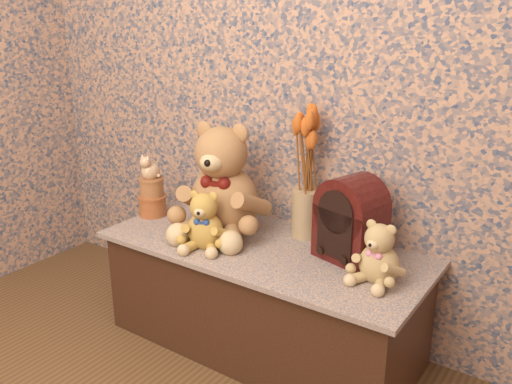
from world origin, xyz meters
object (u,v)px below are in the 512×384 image
(teddy_large, at_px, (224,174))
(biscuit_tin_lower, at_px, (153,206))
(teddy_medium, at_px, (205,217))
(teddy_small, at_px, (380,249))
(ceramic_vase, at_px, (306,213))
(cathedral_radio, at_px, (351,218))
(cat_figurine, at_px, (150,166))

(teddy_large, xyz_separation_m, biscuit_tin_lower, (-0.38, -0.05, -0.21))
(teddy_medium, xyz_separation_m, teddy_small, (0.68, 0.11, -0.01))
(teddy_large, bearing_deg, teddy_medium, -90.82)
(teddy_small, relative_size, ceramic_vase, 1.17)
(teddy_medium, height_order, teddy_small, teddy_medium)
(teddy_small, bearing_deg, cathedral_radio, 154.08)
(ceramic_vase, relative_size, biscuit_tin_lower, 1.60)
(cathedral_radio, relative_size, biscuit_tin_lower, 2.61)
(teddy_medium, distance_m, cat_figurine, 0.46)
(teddy_small, height_order, cat_figurine, cat_figurine)
(teddy_large, distance_m, biscuit_tin_lower, 0.44)
(cathedral_radio, xyz_separation_m, cat_figurine, (-0.95, -0.09, 0.07))
(teddy_large, relative_size, biscuit_tin_lower, 4.02)
(biscuit_tin_lower, distance_m, cat_figurine, 0.19)
(ceramic_vase, bearing_deg, teddy_small, -26.79)
(ceramic_vase, distance_m, cat_figurine, 0.74)
(teddy_medium, distance_m, teddy_small, 0.69)
(ceramic_vase, bearing_deg, cathedral_radio, -21.91)
(teddy_large, height_order, cat_figurine, teddy_large)
(ceramic_vase, relative_size, cat_figurine, 1.65)
(cathedral_radio, height_order, biscuit_tin_lower, cathedral_radio)
(cathedral_radio, bearing_deg, teddy_medium, -142.17)
(teddy_large, relative_size, teddy_small, 2.14)
(teddy_medium, height_order, cat_figurine, cat_figurine)
(cathedral_radio, distance_m, ceramic_vase, 0.27)
(cathedral_radio, distance_m, biscuit_tin_lower, 0.96)
(teddy_large, xyz_separation_m, teddy_small, (0.72, -0.06, -0.13))
(teddy_medium, distance_m, cathedral_radio, 0.57)
(teddy_large, distance_m, ceramic_vase, 0.38)
(biscuit_tin_lower, bearing_deg, ceramic_vase, 14.82)
(cathedral_radio, height_order, ceramic_vase, cathedral_radio)
(teddy_small, xyz_separation_m, cathedral_radio, (-0.16, 0.11, 0.05))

